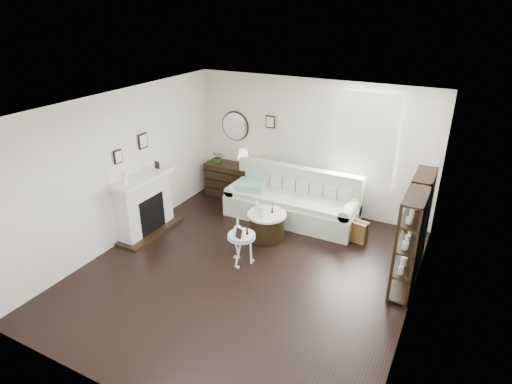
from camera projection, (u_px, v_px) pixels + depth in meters
The scene contains 18 objects.
room at pixel (346, 140), 8.21m from camera, with size 5.50×5.50×5.50m.
fireplace at pixel (145, 206), 7.98m from camera, with size 0.50×1.40×1.84m.
shelf_unit_far at pixel (418, 219), 6.93m from camera, with size 0.30×0.80×1.60m.
shelf_unit_near at pixel (408, 245), 6.20m from camera, with size 0.30×0.80×1.60m.
sofa at pixel (292, 203), 8.56m from camera, with size 2.62×0.91×1.02m.
quilt at pixel (252, 186), 8.71m from camera, with size 0.55×0.45×0.14m, color #227D62.
suitcase at pixel (352, 229), 7.87m from camera, with size 0.58×0.19×0.39m, color brown.
dresser at pixel (231, 180), 9.56m from camera, with size 1.12×0.48×0.75m.
table_lamp at pixel (243, 158), 9.19m from camera, with size 0.25×0.25×0.39m, color beige, non-canonical shape.
potted_plant at pixel (218, 157), 9.43m from camera, with size 0.25×0.22×0.28m, color #214F16.
drum_table at pixel (267, 225), 7.89m from camera, with size 0.72×0.72×0.50m.
pedestal_table at pixel (242, 237), 7.00m from camera, with size 0.46×0.46×0.55m.
eiffel_drum at pixel (272, 209), 7.76m from camera, with size 0.10×0.10×0.18m, color black, non-canonical shape.
bottle_drum at pixel (256, 206), 7.74m from camera, with size 0.07×0.07×0.29m, color silver.
card_frame_drum at pixel (260, 213), 7.63m from camera, with size 0.13×0.01×0.18m, color silver.
eiffel_ped at pixel (247, 230), 6.93m from camera, with size 0.11×0.11×0.19m, color black, non-canonical shape.
flask_ped at pixel (238, 226), 6.98m from camera, with size 0.14×0.14×0.25m, color silver, non-canonical shape.
card_frame_ped at pixel (239, 233), 6.84m from camera, with size 0.13×0.01×0.17m, color black.
Camera 1 is at (2.83, -5.11, 4.04)m, focal length 30.00 mm.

